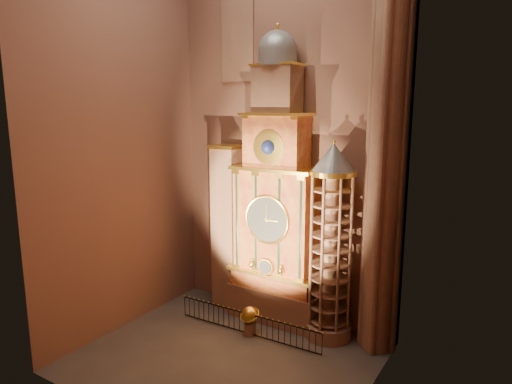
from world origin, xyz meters
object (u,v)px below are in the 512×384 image
Objects in this scene: portrait_tower at (228,227)px; stair_turret at (331,245)px; astronomical_clock at (276,210)px; iron_railing at (247,324)px; celestial_globe at (250,318)px.

portrait_tower is 6.91m from stair_turret.
portrait_tower is at bearing 179.71° from astronomical_clock.
stair_turret reaches higher than iron_railing.
astronomical_clock reaches higher than iron_railing.
portrait_tower reaches higher than iron_railing.
astronomical_clock reaches higher than stair_turret.
astronomical_clock is at bearing 175.70° from stair_turret.
portrait_tower is 6.32× the size of celestial_globe.
portrait_tower is at bearing 142.56° from celestial_globe.
stair_turret reaches higher than portrait_tower.
stair_turret is 6.69× the size of celestial_globe.
iron_railing is at bearing -39.28° from portrait_tower.
astronomical_clock reaches higher than portrait_tower.
celestial_globe is 0.18× the size of iron_railing.
astronomical_clock is at bearing 83.86° from celestial_globe.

